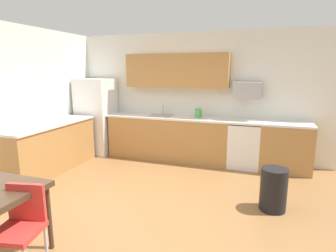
{
  "coord_description": "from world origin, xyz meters",
  "views": [
    {
      "loc": [
        1.49,
        -3.32,
        1.92
      ],
      "look_at": [
        0.0,
        1.0,
        1.0
      ],
      "focal_mm": 29.94,
      "sensor_mm": 36.0,
      "label": 1
    }
  ],
  "objects": [
    {
      "name": "refrigerator",
      "position": [
        -2.18,
        2.22,
        0.86
      ],
      "size": [
        0.76,
        0.7,
        1.72
      ],
      "primitive_type": "cube",
      "color": "white",
      "rests_on": "ground"
    },
    {
      "name": "cabinet_run_left",
      "position": [
        -2.3,
        0.8,
        0.45
      ],
      "size": [
        0.6,
        2.0,
        0.9
      ],
      "primitive_type": "cube",
      "color": "#AD7A42",
      "rests_on": "ground"
    },
    {
      "name": "sink_basin",
      "position": [
        -0.62,
        2.3,
        0.88
      ],
      "size": [
        0.48,
        0.4,
        0.14
      ],
      "primitive_type": "cube",
      "color": "#A5A8AD",
      "rests_on": "countertop_back"
    },
    {
      "name": "kettle",
      "position": [
        0.2,
        2.35,
        1.02
      ],
      "size": [
        0.14,
        0.14,
        0.2
      ],
      "primitive_type": "cylinder",
      "color": "#4CA54C",
      "rests_on": "countertop_back"
    },
    {
      "name": "cabinet_run_back_right",
      "position": [
        1.93,
        2.3,
        0.45
      ],
      "size": [
        0.93,
        0.6,
        0.9
      ],
      "primitive_type": "cube",
      "color": "#AD7A42",
      "rests_on": "ground"
    },
    {
      "name": "wall_back",
      "position": [
        0.0,
        2.65,
        1.35
      ],
      "size": [
        5.8,
        0.1,
        2.7
      ],
      "primitive_type": "cube",
      "color": "silver",
      "rests_on": "ground"
    },
    {
      "name": "countertop_back",
      "position": [
        0.0,
        2.3,
        0.92
      ],
      "size": [
        4.8,
        0.64,
        0.04
      ],
      "primitive_type": "cube",
      "color": "silver",
      "rests_on": "cabinet_run_back"
    },
    {
      "name": "oven_range",
      "position": [
        1.17,
        2.3,
        0.46
      ],
      "size": [
        0.6,
        0.6,
        0.91
      ],
      "color": "white",
      "rests_on": "ground"
    },
    {
      "name": "trash_bin",
      "position": [
        1.69,
        0.57,
        0.3
      ],
      "size": [
        0.36,
        0.36,
        0.6
      ],
      "primitive_type": "cylinder",
      "color": "black",
      "rests_on": "ground"
    },
    {
      "name": "microwave",
      "position": [
        1.17,
        2.4,
        1.53
      ],
      "size": [
        0.54,
        0.36,
        0.32
      ],
      "primitive_type": "cube",
      "color": "#9EA0A5"
    },
    {
      "name": "cabinet_run_back",
      "position": [
        -0.44,
        2.3,
        0.45
      ],
      "size": [
        2.62,
        0.6,
        0.9
      ],
      "primitive_type": "cube",
      "color": "#AD7A42",
      "rests_on": "ground"
    },
    {
      "name": "sink_faucet",
      "position": [
        -0.62,
        2.48,
        1.04
      ],
      "size": [
        0.02,
        0.02,
        0.24
      ],
      "primitive_type": "cylinder",
      "color": "#B2B5BA",
      "rests_on": "countertop_back"
    },
    {
      "name": "chair_near_table",
      "position": [
        -0.61,
        -1.5,
        0.5
      ],
      "size": [
        0.47,
        0.47,
        0.85
      ],
      "color": "red",
      "rests_on": "ground"
    },
    {
      "name": "upper_cabinets_back",
      "position": [
        -0.3,
        2.43,
        1.9
      ],
      "size": [
        2.2,
        0.34,
        0.7
      ],
      "primitive_type": "cube",
      "color": "#AD7A42"
    },
    {
      "name": "countertop_left",
      "position": [
        -2.3,
        0.8,
        0.92
      ],
      "size": [
        0.64,
        2.0,
        0.04
      ],
      "primitive_type": "cube",
      "color": "silver",
      "rests_on": "cabinet_run_left"
    },
    {
      "name": "ground_plane",
      "position": [
        0.0,
        0.0,
        0.0
      ],
      "size": [
        12.0,
        12.0,
        0.0
      ],
      "primitive_type": "plane",
      "color": "olive"
    }
  ]
}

